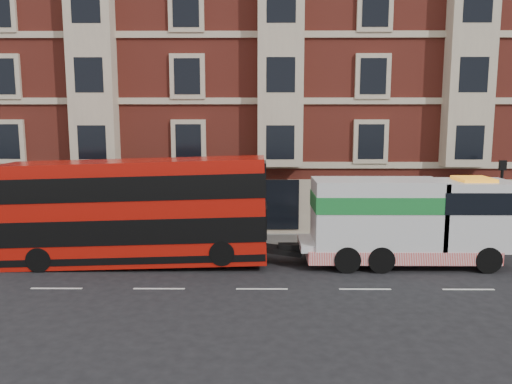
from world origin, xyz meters
The scene contains 8 objects.
ground centered at (0.00, 0.00, 0.00)m, with size 120.00×120.00×0.00m, color black.
sidewalk centered at (0.00, 7.50, 0.07)m, with size 90.00×3.00×0.15m, color slate.
victorian_terrace centered at (0.50, 15.00, 10.07)m, with size 45.00×12.00×20.40m.
lamp_post_west centered at (-6.00, 6.20, 2.68)m, with size 0.35×0.15×4.35m.
lamp_post_east centered at (12.00, 6.20, 2.68)m, with size 0.35×0.15×4.35m.
double_decker_bus centered at (-5.64, 3.33, 2.50)m, with size 11.65×2.68×4.72m.
tow_truck centered at (6.42, 3.33, 2.06)m, with size 9.33×2.76×3.89m.
pedestrian centered at (-13.40, 7.02, 0.96)m, with size 0.59×0.39×1.62m, color #1C1F38.
Camera 1 is at (-0.09, -18.58, 6.55)m, focal length 35.00 mm.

